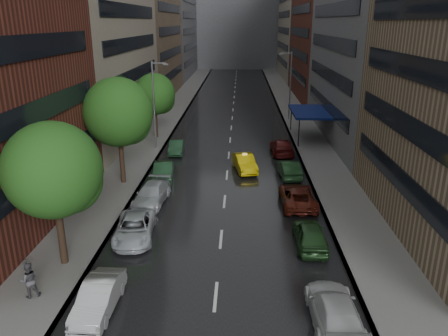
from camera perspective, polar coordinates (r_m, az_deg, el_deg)
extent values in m
cube|color=black|center=(65.70, 1.15, 7.28)|extent=(14.00, 140.00, 0.01)
cube|color=gray|center=(66.45, -6.70, 7.35)|extent=(4.00, 140.00, 0.15)
cube|color=gray|center=(66.15, 9.03, 7.19)|extent=(4.00, 140.00, 0.15)
cube|color=#937A5B|center=(80.06, -9.89, 16.99)|extent=(8.00, 28.00, 22.00)
cube|color=slate|center=(52.29, 18.36, 16.71)|extent=(8.00, 28.00, 24.00)
cube|color=gray|center=(109.30, 10.00, 18.93)|extent=(8.00, 32.00, 28.00)
cube|color=slate|center=(132.44, 1.77, 19.95)|extent=(40.00, 14.00, 32.00)
cylinder|color=#382619|center=(25.55, -20.58, -7.40)|extent=(0.40, 0.40, 4.48)
sphere|color=#1E5116|center=(24.34, -21.47, -0.25)|extent=(5.12, 5.12, 5.12)
cylinder|color=#382619|center=(36.84, -13.23, 1.55)|extent=(0.40, 0.40, 4.85)
sphere|color=#1E5116|center=(35.97, -13.66, 7.10)|extent=(5.55, 5.55, 5.55)
cylinder|color=#382619|center=(51.14, -8.89, 6.12)|extent=(0.40, 0.40, 4.10)
sphere|color=#1E5116|center=(50.58, -9.07, 9.52)|extent=(4.68, 4.68, 4.68)
imported|color=yellow|center=(39.62, 2.72, 0.69)|extent=(2.47, 4.75, 1.49)
imported|color=#BDBDBD|center=(22.03, -16.05, -15.91)|extent=(1.61, 4.36, 1.43)
imported|color=silver|center=(28.01, -11.61, -7.70)|extent=(2.80, 5.18, 1.38)
imported|color=#B0B5BA|center=(32.96, -9.41, -3.38)|extent=(2.48, 5.16, 1.45)
imported|color=#1D4025|center=(37.60, -7.93, -0.47)|extent=(2.05, 4.68, 1.50)
imported|color=#1C3E25|center=(45.13, -6.23, 2.74)|extent=(1.61, 4.10, 1.33)
imported|color=silver|center=(20.98, 14.22, -17.56)|extent=(2.16, 5.17, 1.49)
imported|color=#1E401D|center=(27.01, 11.19, -8.54)|extent=(1.83, 4.49, 1.53)
imported|color=#4D180F|center=(32.56, 9.59, -3.64)|extent=(2.52, 5.34, 1.48)
imported|color=#1B3D1F|center=(38.44, 8.45, -0.08)|extent=(1.96, 4.59, 1.47)
imported|color=#5C1312|center=(45.02, 7.55, 2.79)|extent=(2.26, 5.33, 1.54)
imported|color=#4A494E|center=(23.72, -24.12, -13.20)|extent=(1.12, 1.03, 1.84)
imported|color=black|center=(23.36, -24.36, -11.67)|extent=(0.96, 0.98, 0.88)
cylinder|color=gray|center=(46.04, -9.13, 8.03)|extent=(0.18, 0.18, 9.00)
cube|color=gray|center=(45.22, -7.62, 13.29)|extent=(0.50, 0.22, 0.16)
cylinder|color=gray|center=(60.35, 8.64, 10.54)|extent=(0.18, 0.18, 9.00)
cube|color=gray|center=(59.78, 7.46, 14.56)|extent=(0.50, 0.22, 0.16)
cube|color=navy|center=(50.98, 11.10, 7.22)|extent=(4.00, 8.00, 0.25)
cylinder|color=black|center=(47.40, 9.75, 4.59)|extent=(0.12, 0.12, 3.00)
cylinder|color=black|center=(54.75, 8.76, 6.52)|extent=(0.12, 0.12, 3.00)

